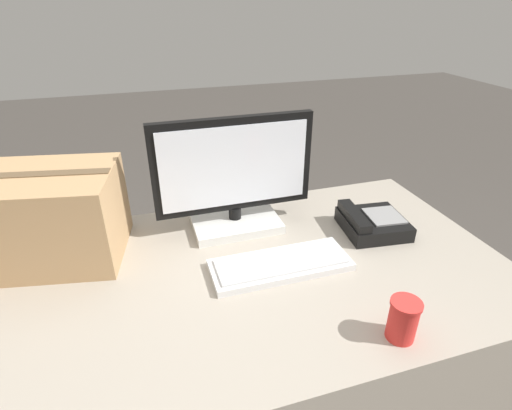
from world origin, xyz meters
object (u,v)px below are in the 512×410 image
Objects in this scene: desk_phone at (371,223)px; cardboard_box at (54,216)px; monitor at (234,181)px; paper_cup_right at (403,320)px; keyboard at (281,264)px.

cardboard_box is (-1.02, 0.17, 0.11)m from desk_phone.
monitor reaches higher than desk_phone.
desk_phone is 0.52× the size of cardboard_box.
paper_cup_right is at bearing -37.21° from cardboard_box.
desk_phone reaches higher than keyboard.
cardboard_box reaches higher than paper_cup_right.
monitor is at bearing 103.47° from keyboard.
monitor is 4.97× the size of paper_cup_right.
cardboard_box is at bearing 176.83° from desk_phone.
monitor is 2.39× the size of desk_phone.
paper_cup_right is at bearing -107.24° from desk_phone.
cardboard_box is at bearing 156.49° from keyboard.
cardboard_box is (-0.57, -0.01, -0.04)m from monitor.
paper_cup_right is at bearing -68.35° from monitor.
cardboard_box is (-0.64, 0.28, 0.13)m from keyboard.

